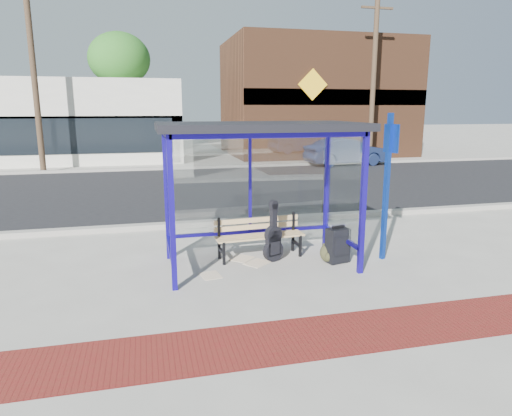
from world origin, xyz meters
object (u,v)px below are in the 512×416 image
object	(u,v)px
guitar_bag	(273,240)
backpack	(328,253)
parked_car	(346,152)
fire_hydrant	(387,154)
suitcase	(338,246)
bench	(259,234)

from	to	relation	value
guitar_bag	backpack	xyz separation A→B (m)	(0.92, -0.28, -0.22)
parked_car	fire_hydrant	distance (m)	3.04
suitcase	fire_hydrant	distance (m)	16.60
backpack	parked_car	distance (m)	14.27
backpack	fire_hydrant	bearing A→B (deg)	62.88
guitar_bag	parked_car	world-z (taller)	parked_car
bench	backpack	world-z (taller)	bench
bench	suitcase	distance (m)	1.41
parked_car	fire_hydrant	world-z (taller)	parked_car
suitcase	fire_hydrant	world-z (taller)	fire_hydrant
guitar_bag	fire_hydrant	bearing A→B (deg)	32.47
bench	backpack	bearing A→B (deg)	-32.03
suitcase	parked_car	world-z (taller)	parked_car
guitar_bag	backpack	distance (m)	0.98
bench	backpack	distance (m)	1.27
suitcase	fire_hydrant	xyz separation A→B (m)	(8.87, 14.03, 0.07)
backpack	bench	bearing A→B (deg)	158.07
bench	guitar_bag	world-z (taller)	guitar_bag
guitar_bag	backpack	bearing A→B (deg)	-38.30
guitar_bag	suitcase	bearing A→B (deg)	-38.77
suitcase	parked_car	size ratio (longest dim) A/B	0.17
bench	fire_hydrant	distance (m)	16.79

